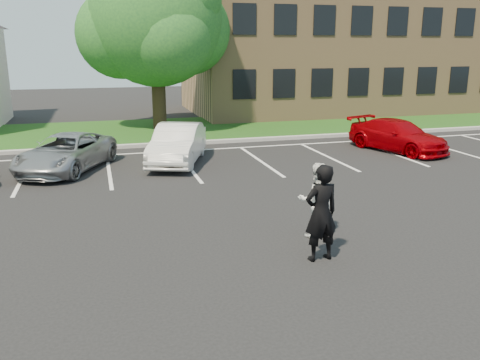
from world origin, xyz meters
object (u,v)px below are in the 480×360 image
(office_building, at_px, (354,47))
(car_white_sedan, at_px, (178,144))
(tree, at_px, (157,23))
(car_silver_minivan, at_px, (66,153))
(man_white_shirt, at_px, (316,200))
(man_black_suit, at_px, (321,213))
(car_red_compact, at_px, (398,136))

(office_building, relative_size, car_white_sedan, 5.11)
(car_white_sedan, bearing_deg, tree, 106.85)
(tree, bearing_deg, office_building, 21.44)
(car_silver_minivan, bearing_deg, man_white_shirt, -29.36)
(man_black_suit, relative_size, car_white_sedan, 0.46)
(man_black_suit, height_order, man_white_shirt, man_black_suit)
(tree, distance_m, car_silver_minivan, 10.35)
(tree, height_order, car_red_compact, tree)
(man_white_shirt, bearing_deg, tree, -77.19)
(office_building, distance_m, car_red_compact, 15.06)
(car_red_compact, bearing_deg, man_black_suit, -147.93)
(man_black_suit, distance_m, car_silver_minivan, 10.90)
(car_red_compact, bearing_deg, man_white_shirt, -150.25)
(tree, relative_size, car_white_sedan, 2.01)
(man_white_shirt, bearing_deg, man_black_suit, 77.61)
(man_black_suit, xyz_separation_m, car_white_sedan, (-1.37, 9.59, -0.28))
(office_building, bearing_deg, car_white_sedan, -136.67)
(office_building, distance_m, car_white_sedan, 19.90)
(car_silver_minivan, relative_size, car_red_compact, 1.03)
(office_building, distance_m, man_white_shirt, 25.31)
(office_building, distance_m, tree, 14.91)
(man_white_shirt, relative_size, car_red_compact, 0.39)
(man_white_shirt, xyz_separation_m, car_silver_minivan, (-5.78, 8.26, -0.23))
(man_black_suit, xyz_separation_m, car_silver_minivan, (-5.32, 9.50, -0.37))
(tree, bearing_deg, car_white_sedan, -93.00)
(office_building, height_order, car_white_sedan, office_building)
(tree, bearing_deg, car_silver_minivan, -118.32)
(office_building, bearing_deg, man_white_shirt, -119.68)
(car_silver_minivan, distance_m, car_red_compact, 13.08)
(car_silver_minivan, xyz_separation_m, car_red_compact, (13.08, -0.17, 0.01))
(man_black_suit, xyz_separation_m, car_red_compact, (7.76, 9.33, -0.37))
(man_white_shirt, xyz_separation_m, car_white_sedan, (-1.83, 8.35, -0.15))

